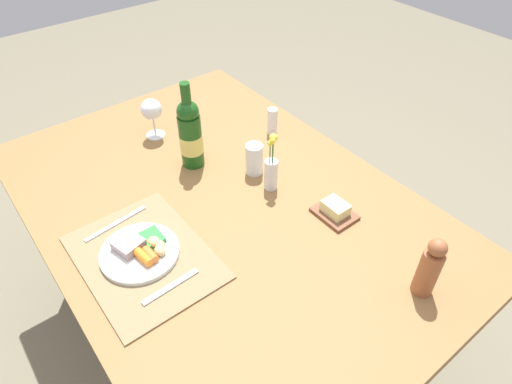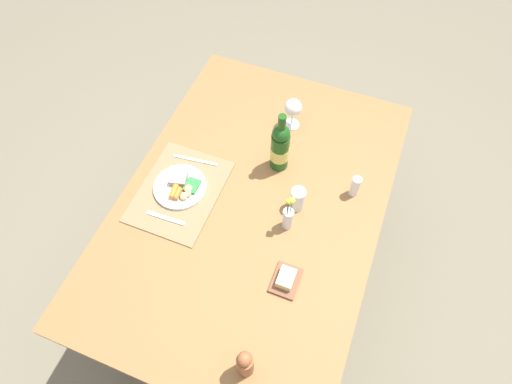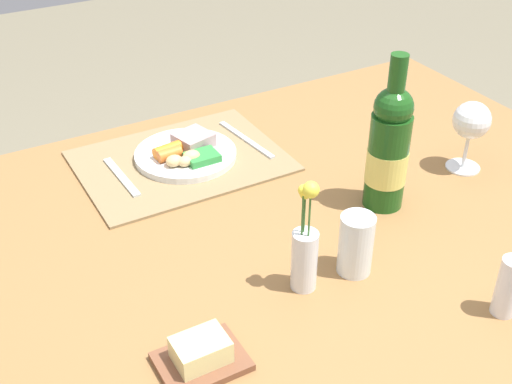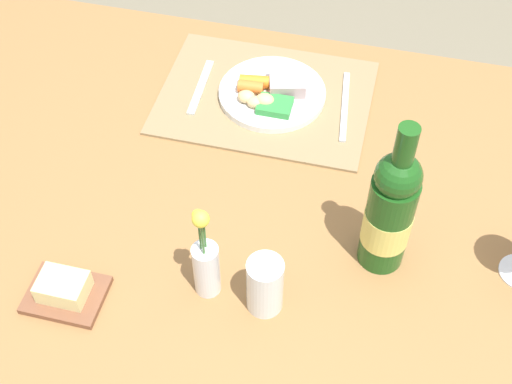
# 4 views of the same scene
# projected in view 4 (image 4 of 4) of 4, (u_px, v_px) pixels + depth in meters

# --- Properties ---
(dining_table) EXTENTS (1.57, 1.08, 0.77)m
(dining_table) POSITION_uv_depth(u_px,v_px,m) (259.00, 242.00, 1.36)
(dining_table) COLOR olive
(dining_table) RESTS_ON ground_plane
(placemat) EXTENTS (0.44, 0.33, 0.01)m
(placemat) POSITION_uv_depth(u_px,v_px,m) (265.00, 97.00, 1.49)
(placemat) COLOR olive
(placemat) RESTS_ON dining_table
(dinner_plate) EXTENTS (0.23, 0.23, 0.04)m
(dinner_plate) POSITION_uv_depth(u_px,v_px,m) (272.00, 92.00, 1.48)
(dinner_plate) COLOR silver
(dinner_plate) RESTS_ON placemat
(fork) EXTENTS (0.04, 0.21, 0.00)m
(fork) POSITION_uv_depth(u_px,v_px,m) (345.00, 106.00, 1.47)
(fork) COLOR silver
(fork) RESTS_ON placemat
(knife) EXTENTS (0.02, 0.17, 0.00)m
(knife) POSITION_uv_depth(u_px,v_px,m) (201.00, 87.00, 1.51)
(knife) COLOR silver
(knife) RESTS_ON placemat
(water_tumbler) EXTENTS (0.06, 0.06, 0.11)m
(water_tumbler) POSITION_uv_depth(u_px,v_px,m) (265.00, 288.00, 1.14)
(water_tumbler) COLOR silver
(water_tumbler) RESTS_ON dining_table
(flower_vase) EXTENTS (0.04, 0.04, 0.21)m
(flower_vase) POSITION_uv_depth(u_px,v_px,m) (206.00, 263.00, 1.14)
(flower_vase) COLOR silver
(flower_vase) RESTS_ON dining_table
(wine_bottle) EXTENTS (0.08, 0.08, 0.32)m
(wine_bottle) POSITION_uv_depth(u_px,v_px,m) (390.00, 211.00, 1.14)
(wine_bottle) COLOR #1A4E17
(wine_bottle) RESTS_ON dining_table
(butter_dish) EXTENTS (0.13, 0.10, 0.05)m
(butter_dish) POSITION_uv_depth(u_px,v_px,m) (65.00, 290.00, 1.17)
(butter_dish) COLOR brown
(butter_dish) RESTS_ON dining_table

